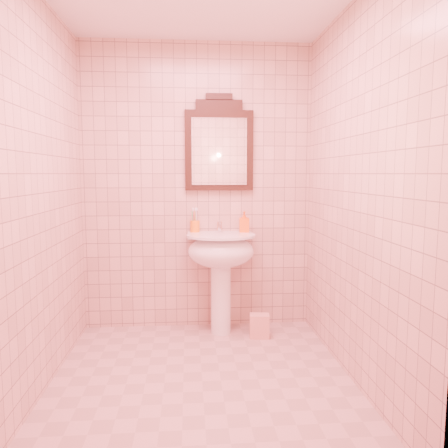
{
  "coord_description": "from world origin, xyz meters",
  "views": [
    {
      "loc": [
        -0.08,
        -2.76,
        1.37
      ],
      "look_at": [
        0.19,
        0.55,
        0.99
      ],
      "focal_mm": 35.0,
      "sensor_mm": 36.0,
      "label": 1
    }
  ],
  "objects": [
    {
      "name": "back_wall",
      "position": [
        0.0,
        1.1,
        1.25
      ],
      "size": [
        2.0,
        0.02,
        2.5
      ],
      "primitive_type": "cube",
      "color": "#DAAA98",
      "rests_on": "floor"
    },
    {
      "name": "toothbrush_cup",
      "position": [
        -0.03,
        1.03,
        0.92
      ],
      "size": [
        0.08,
        0.08,
        0.19
      ],
      "rotation": [
        0.0,
        0.0,
        0.42
      ],
      "color": "orange",
      "rests_on": "pedestal_sink"
    },
    {
      "name": "mirror",
      "position": [
        0.19,
        1.07,
        1.61
      ],
      "size": [
        0.59,
        0.06,
        0.83
      ],
      "color": "black",
      "rests_on": "back_wall"
    },
    {
      "name": "towel",
      "position": [
        0.51,
        0.75,
        0.1
      ],
      "size": [
        0.17,
        0.13,
        0.2
      ],
      "primitive_type": "cube",
      "rotation": [
        0.0,
        0.0,
        -0.12
      ],
      "color": "#E8A588",
      "rests_on": "floor"
    },
    {
      "name": "soap_dispenser",
      "position": [
        0.4,
        1.0,
        0.95
      ],
      "size": [
        0.09,
        0.09,
        0.18
      ],
      "primitive_type": "imported",
      "rotation": [
        0.0,
        0.0,
        -0.07
      ],
      "color": "orange",
      "rests_on": "pedestal_sink"
    },
    {
      "name": "faucet",
      "position": [
        0.19,
        1.01,
        0.92
      ],
      "size": [
        0.04,
        0.16,
        0.11
      ],
      "color": "white",
      "rests_on": "pedestal_sink"
    },
    {
      "name": "floor",
      "position": [
        0.0,
        0.0,
        0.0
      ],
      "size": [
        2.2,
        2.2,
        0.0
      ],
      "primitive_type": "plane",
      "color": "tan",
      "rests_on": "ground"
    },
    {
      "name": "pedestal_sink",
      "position": [
        0.19,
        0.87,
        0.66
      ],
      "size": [
        0.58,
        0.58,
        0.86
      ],
      "color": "white",
      "rests_on": "floor"
    }
  ]
}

